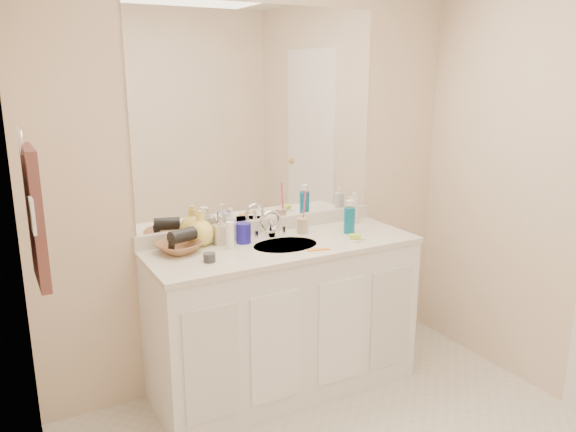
% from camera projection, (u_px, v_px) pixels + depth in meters
% --- Properties ---
extents(wall_back, '(2.60, 0.02, 2.40)m').
position_uv_depth(wall_back, '(261.00, 179.00, 3.25)').
color(wall_back, beige).
rests_on(wall_back, floor).
extents(wall_left, '(0.02, 2.60, 2.40)m').
position_uv_depth(wall_left, '(46.00, 298.00, 1.54)').
color(wall_left, beige).
rests_on(wall_left, floor).
extents(vanity_cabinet, '(1.50, 0.55, 0.85)m').
position_uv_depth(vanity_cabinet, '(284.00, 320.00, 3.21)').
color(vanity_cabinet, white).
rests_on(vanity_cabinet, floor).
extents(countertop, '(1.52, 0.57, 0.03)m').
position_uv_depth(countertop, '(284.00, 246.00, 3.10)').
color(countertop, silver).
rests_on(countertop, vanity_cabinet).
extents(backsplash, '(1.52, 0.03, 0.08)m').
position_uv_depth(backsplash, '(263.00, 226.00, 3.31)').
color(backsplash, silver).
rests_on(backsplash, countertop).
extents(sink_basin, '(0.37, 0.37, 0.02)m').
position_uv_depth(sink_basin, '(285.00, 247.00, 3.09)').
color(sink_basin, beige).
rests_on(sink_basin, countertop).
extents(faucet, '(0.02, 0.02, 0.11)m').
position_uv_depth(faucet, '(270.00, 227.00, 3.22)').
color(faucet, silver).
rests_on(faucet, countertop).
extents(mirror, '(1.48, 0.01, 1.20)m').
position_uv_depth(mirror, '(261.00, 116.00, 3.16)').
color(mirror, white).
rests_on(mirror, wall_back).
extents(blue_mug, '(0.08, 0.08, 0.11)m').
position_uv_depth(blue_mug, '(244.00, 233.00, 3.11)').
color(blue_mug, '#1E17A0').
rests_on(blue_mug, countertop).
extents(tan_cup, '(0.08, 0.08, 0.09)m').
position_uv_depth(tan_cup, '(302.00, 226.00, 3.29)').
color(tan_cup, '#C5AB8B').
rests_on(tan_cup, countertop).
extents(toothbrush, '(0.01, 0.04, 0.22)m').
position_uv_depth(toothbrush, '(304.00, 208.00, 3.27)').
color(toothbrush, '#EF3E7B').
rests_on(toothbrush, tan_cup).
extents(mouthwash_bottle, '(0.08, 0.08, 0.15)m').
position_uv_depth(mouthwash_bottle, '(349.00, 220.00, 3.29)').
color(mouthwash_bottle, '#0A5F83').
rests_on(mouthwash_bottle, countertop).
extents(clear_pump_bottle, '(0.07, 0.07, 0.16)m').
position_uv_depth(clear_pump_bottle, '(354.00, 210.00, 3.51)').
color(clear_pump_bottle, silver).
rests_on(clear_pump_bottle, countertop).
extents(soap_dish, '(0.11, 0.10, 0.01)m').
position_uv_depth(soap_dish, '(355.00, 240.00, 3.16)').
color(soap_dish, white).
rests_on(soap_dish, countertop).
extents(green_soap, '(0.08, 0.07, 0.02)m').
position_uv_depth(green_soap, '(355.00, 236.00, 3.15)').
color(green_soap, '#B8E738').
rests_on(green_soap, soap_dish).
extents(orange_comb, '(0.13, 0.06, 0.01)m').
position_uv_depth(orange_comb, '(319.00, 250.00, 2.99)').
color(orange_comb, orange).
rests_on(orange_comb, countertop).
extents(dark_jar, '(0.06, 0.06, 0.04)m').
position_uv_depth(dark_jar, '(209.00, 257.00, 2.80)').
color(dark_jar, '#323339').
rests_on(dark_jar, countertop).
extents(extra_white_bottle, '(0.06, 0.06, 0.14)m').
position_uv_depth(extra_white_bottle, '(230.00, 235.00, 3.01)').
color(extra_white_bottle, white).
rests_on(extra_white_bottle, countertop).
extents(soap_bottle_white, '(0.08, 0.08, 0.18)m').
position_uv_depth(soap_bottle_white, '(231.00, 224.00, 3.15)').
color(soap_bottle_white, white).
rests_on(soap_bottle_white, countertop).
extents(soap_bottle_cream, '(0.08, 0.08, 0.16)m').
position_uv_depth(soap_bottle_cream, '(221.00, 230.00, 3.08)').
color(soap_bottle_cream, beige).
rests_on(soap_bottle_cream, countertop).
extents(soap_bottle_yellow, '(0.20, 0.20, 0.19)m').
position_uv_depth(soap_bottle_yellow, '(200.00, 228.00, 3.06)').
color(soap_bottle_yellow, '#FCE562').
rests_on(soap_bottle_yellow, countertop).
extents(wicker_basket, '(0.29, 0.29, 0.06)m').
position_uv_depth(wicker_basket, '(179.00, 247.00, 2.94)').
color(wicker_basket, brown).
rests_on(wicker_basket, countertop).
extents(hair_dryer, '(0.16, 0.11, 0.07)m').
position_uv_depth(hair_dryer, '(182.00, 236.00, 2.94)').
color(hair_dryer, black).
rests_on(hair_dryer, wicker_basket).
extents(towel_ring, '(0.01, 0.11, 0.11)m').
position_uv_depth(towel_ring, '(21.00, 140.00, 2.13)').
color(towel_ring, silver).
rests_on(towel_ring, wall_left).
extents(hand_towel, '(0.04, 0.32, 0.55)m').
position_uv_depth(hand_towel, '(35.00, 216.00, 2.21)').
color(hand_towel, '#462725').
rests_on(hand_towel, towel_ring).
extents(switch_plate, '(0.01, 0.08, 0.13)m').
position_uv_depth(switch_plate, '(33.00, 216.00, 2.02)').
color(switch_plate, white).
rests_on(switch_plate, wall_left).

